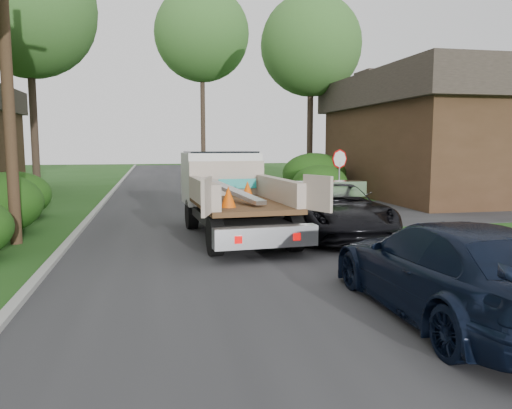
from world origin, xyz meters
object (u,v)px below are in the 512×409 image
object	(u,v)px
flatbed_truck	(228,189)
black_pickup	(332,209)
house_right	(449,134)
tree_center_far	(202,34)
tree_right_far	(311,46)
tree_left_far	(28,10)
utility_pole	(6,46)
stop_sign	(339,167)
navy_suv	(450,269)

from	to	relation	value
flatbed_truck	black_pickup	xyz separation A→B (m)	(2.91, -1.13, -0.56)
house_right	tree_center_far	xyz separation A→B (m)	(-11.00, 16.00, 7.82)
tree_right_far	flatbed_truck	distance (m)	17.56
house_right	tree_left_far	xyz separation A→B (m)	(-20.50, 3.00, 5.82)
utility_pole	tree_right_far	bearing A→B (deg)	49.16
stop_sign	tree_left_far	bearing A→B (deg)	147.79
utility_pole	navy_suv	size ratio (longest dim) A/B	1.92
stop_sign	tree_left_far	size ratio (longest dim) A/B	0.20
utility_pole	house_right	distance (m)	20.66
house_right	black_pickup	size ratio (longest dim) A/B	2.34
utility_pole	navy_suv	bearing A→B (deg)	-42.80
tree_right_far	navy_suv	bearing A→B (deg)	-102.29
tree_center_far	utility_pole	bearing A→B (deg)	-106.65
utility_pole	flatbed_truck	bearing A→B (deg)	6.35
black_pickup	utility_pole	bearing A→B (deg)	-179.12
flatbed_truck	house_right	bearing A→B (deg)	29.74
flatbed_truck	utility_pole	bearing A→B (deg)	-177.43
utility_pole	tree_right_far	world-z (taller)	tree_right_far
stop_sign	navy_suv	world-z (taller)	stop_sign
stop_sign	tree_right_far	world-z (taller)	tree_right_far
utility_pole	house_right	bearing A→B (deg)	26.01
house_right	navy_suv	size ratio (longest dim) A/B	2.49
utility_pole	tree_right_far	xyz separation A→B (m)	(12.98, 15.02, 3.31)
utility_pole	tree_center_far	xyz separation A→B (m)	(7.48, 25.02, 5.81)
tree_right_far	black_pickup	size ratio (longest dim) A/B	2.08
tree_right_far	tree_center_far	bearing A→B (deg)	118.81
stop_sign	navy_suv	xyz separation A→B (m)	(-2.60, -11.50, -1.02)
black_pickup	flatbed_truck	bearing A→B (deg)	162.78
stop_sign	black_pickup	distance (m)	5.00
flatbed_truck	tree_right_far	bearing A→B (deg)	59.82
stop_sign	house_right	xyz separation A→B (m)	(7.80, 5.00, 1.38)
house_right	navy_suv	distance (m)	19.65
tree_left_far	tree_right_far	world-z (taller)	tree_left_far
tree_left_far	black_pickup	world-z (taller)	tree_left_far
stop_sign	tree_left_far	xyz separation A→B (m)	(-12.70, 8.00, 7.20)
stop_sign	house_right	distance (m)	9.37
tree_left_far	flatbed_truck	xyz separation A→B (m)	(7.86, -11.37, -7.65)
black_pickup	navy_suv	bearing A→B (deg)	-91.46
tree_right_far	stop_sign	bearing A→B (deg)	-101.81
navy_suv	tree_center_far	bearing A→B (deg)	-88.37
house_right	utility_pole	bearing A→B (deg)	-153.99
house_right	tree_left_far	size ratio (longest dim) A/B	1.06
tree_left_far	utility_pole	bearing A→B (deg)	-80.46
stop_sign	tree_left_far	distance (m)	16.65
stop_sign	black_pickup	world-z (taller)	stop_sign
tree_left_far	tree_right_far	xyz separation A→B (m)	(15.00, 3.00, -0.50)
tree_right_far	utility_pole	bearing A→B (deg)	-130.84
tree_left_far	navy_suv	bearing A→B (deg)	-62.62
house_right	black_pickup	distance (m)	13.81
navy_suv	tree_left_far	bearing A→B (deg)	-62.05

